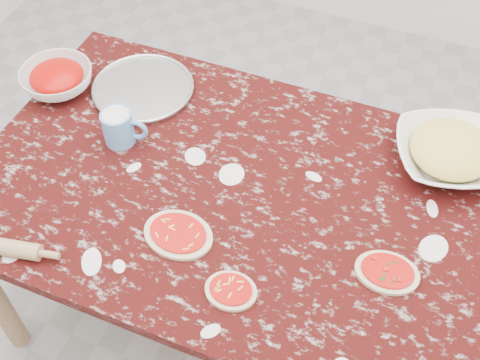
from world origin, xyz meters
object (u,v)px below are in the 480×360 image
(worktable, at_px, (240,208))
(pizza_tray, at_px, (143,89))
(flour_mug, at_px, (119,127))
(sauce_bowl, at_px, (57,79))
(cheese_bowl, at_px, (449,155))

(worktable, distance_m, pizza_tray, 0.56)
(flour_mug, bearing_deg, sauce_bowl, 156.91)
(pizza_tray, xyz_separation_m, flour_mug, (0.05, -0.23, 0.05))
(cheese_bowl, distance_m, flour_mug, 1.00)
(sauce_bowl, distance_m, flour_mug, 0.35)
(sauce_bowl, bearing_deg, cheese_bowl, 6.86)
(worktable, xyz_separation_m, sauce_bowl, (-0.74, 0.18, 0.12))
(worktable, xyz_separation_m, cheese_bowl, (0.54, 0.34, 0.12))
(cheese_bowl, bearing_deg, worktable, -147.97)
(pizza_tray, xyz_separation_m, sauce_bowl, (-0.27, -0.10, 0.03))
(cheese_bowl, bearing_deg, pizza_tray, -176.74)
(pizza_tray, xyz_separation_m, cheese_bowl, (1.01, 0.06, 0.03))
(pizza_tray, bearing_deg, flour_mug, -78.15)
(pizza_tray, bearing_deg, cheese_bowl, 3.26)
(pizza_tray, bearing_deg, worktable, -30.79)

